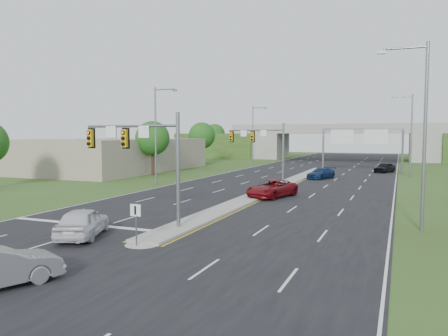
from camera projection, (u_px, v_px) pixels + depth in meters
ground at (179, 229)px, 26.16m from camera, size 240.00×240.00×0.00m
road at (301, 177)px, 58.51m from camera, size 24.00×160.00×0.02m
median at (278, 186)px, 47.41m from camera, size 2.00×54.00×0.16m
median_nose at (142, 243)px, 22.45m from camera, size 2.00×2.00×0.16m
lane_markings at (286, 181)px, 53.10m from camera, size 23.72×160.00×0.01m
signal_mast_near at (144, 150)px, 26.58m from camera, size 6.62×0.60×7.00m
signal_mast_far at (264, 143)px, 49.68m from camera, size 6.62×0.60×7.00m
keep_right_sign at (136, 218)px, 21.86m from camera, size 0.60×0.13×2.20m
sign_gantry at (361, 138)px, 64.78m from camera, size 11.58×0.44×6.67m
overpass at (343, 144)px, 99.83m from camera, size 80.00×14.00×8.10m
lightpole_l_mid at (157, 131)px, 49.15m from camera, size 2.85×0.25×11.00m
lightpole_l_far at (254, 133)px, 81.50m from camera, size 2.85×0.25×11.00m
lightpole_r_near at (421, 127)px, 25.34m from camera, size 2.85×0.25×11.00m
lightpole_r_far at (410, 132)px, 57.69m from camera, size 2.85×0.25×11.00m
tree_l_near at (152, 138)px, 60.97m from camera, size 4.80×4.80×7.60m
tree_l_mid at (202, 136)px, 85.55m from camera, size 5.20×5.20×8.12m
tree_back_a at (215, 134)px, 126.81m from camera, size 6.00×6.00×8.85m
tree_back_b at (261, 135)px, 121.60m from camera, size 5.60×5.60×8.32m
commercial_building at (115, 155)px, 69.54m from camera, size 18.00×30.00×5.00m
car_white at (83, 222)px, 24.07m from camera, size 3.67×5.24×1.66m
car_far_a at (272, 188)px, 39.51m from camera, size 4.09×6.22×1.59m
car_far_b at (321, 173)px, 56.26m from camera, size 3.53×5.21×1.40m
car_far_c at (385, 168)px, 65.52m from camera, size 3.37×4.71×1.49m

